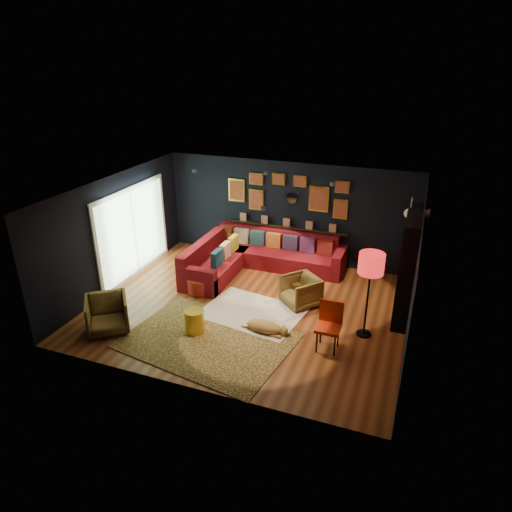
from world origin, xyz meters
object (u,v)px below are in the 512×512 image
(sectional, at_px, (252,257))
(floor_lamp, at_px, (371,267))
(gold_stool, at_px, (195,321))
(armchair_left, at_px, (107,313))
(dog, at_px, (265,325))
(pouf, at_px, (199,285))
(armchair_right, at_px, (300,290))
(orange_chair, at_px, (330,322))
(coffee_table, at_px, (301,284))

(sectional, distance_m, floor_lamp, 3.85)
(sectional, bearing_deg, gold_stool, -90.61)
(sectional, bearing_deg, armchair_left, -114.76)
(sectional, height_order, gold_stool, sectional)
(armchair_left, height_order, gold_stool, armchair_left)
(floor_lamp, xyz_separation_m, dog, (-1.84, -0.61, -1.28))
(gold_stool, bearing_deg, pouf, 114.06)
(pouf, relative_size, floor_lamp, 0.30)
(armchair_right, bearing_deg, armchair_left, -103.38)
(sectional, relative_size, orange_chair, 3.66)
(coffee_table, height_order, gold_stool, gold_stool)
(armchair_left, distance_m, armchair_right, 4.00)
(pouf, bearing_deg, armchair_left, -116.07)
(coffee_table, relative_size, gold_stool, 1.59)
(pouf, relative_size, gold_stool, 1.08)
(sectional, height_order, dog, sectional)
(sectional, distance_m, coffee_table, 1.80)
(sectional, distance_m, dog, 2.90)
(coffee_table, xyz_separation_m, floor_lamp, (1.56, -1.05, 1.15))
(armchair_left, xyz_separation_m, orange_chair, (4.19, 0.97, 0.15))
(sectional, relative_size, gold_stool, 7.02)
(armchair_left, height_order, dog, armchair_left)
(coffee_table, height_order, armchair_right, armchair_right)
(coffee_table, height_order, armchair_left, armchair_left)
(pouf, bearing_deg, orange_chair, -17.80)
(armchair_left, bearing_deg, dog, -19.35)
(armchair_left, bearing_deg, floor_lamp, -19.55)
(armchair_left, xyz_separation_m, gold_stool, (1.63, 0.53, -0.15))
(dog, bearing_deg, pouf, 155.43)
(sectional, bearing_deg, dog, -64.27)
(armchair_left, height_order, floor_lamp, floor_lamp)
(pouf, xyz_separation_m, gold_stool, (0.65, -1.46, 0.04))
(armchair_left, height_order, armchair_right, armchair_left)
(coffee_table, xyz_separation_m, orange_chair, (0.99, -1.70, 0.24))
(pouf, distance_m, armchair_left, 2.23)
(armchair_left, distance_m, dog, 3.09)
(orange_chair, bearing_deg, gold_stool, -170.48)
(pouf, xyz_separation_m, armchair_left, (-0.98, -2.00, 0.20))
(armchair_right, bearing_deg, gold_stool, -91.44)
(armchair_right, xyz_separation_m, floor_lamp, (1.48, -0.69, 1.10))
(pouf, height_order, dog, pouf)
(coffee_table, distance_m, floor_lamp, 2.20)
(coffee_table, xyz_separation_m, dog, (-0.28, -1.66, -0.14))
(sectional, xyz_separation_m, orange_chair, (2.53, -2.64, 0.23))
(orange_chair, bearing_deg, dog, 178.42)
(pouf, relative_size, armchair_right, 0.72)
(floor_lamp, height_order, dog, floor_lamp)
(orange_chair, height_order, dog, orange_chair)
(floor_lamp, bearing_deg, gold_stool, -161.00)
(coffee_table, relative_size, dog, 0.76)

